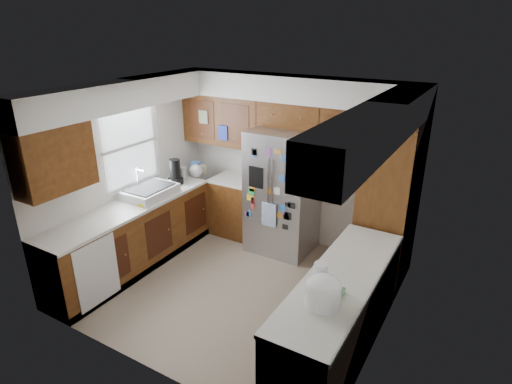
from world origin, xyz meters
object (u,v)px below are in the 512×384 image
paper_towel (320,278)px  pantry (389,203)px  fridge (283,192)px  rice_cooker (323,291)px

paper_towel → pantry: bearing=87.1°
paper_towel → fridge: bearing=124.9°
rice_cooker → fridge: bearing=124.5°
fridge → paper_towel: 2.46m
fridge → rice_cooker: fridge is taller
paper_towel → rice_cooker: bearing=-60.5°
pantry → paper_towel: pantry is taller
pantry → fridge: pantry is taller
fridge → paper_towel: bearing=-55.1°
fridge → rice_cooker: bearing=-55.5°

